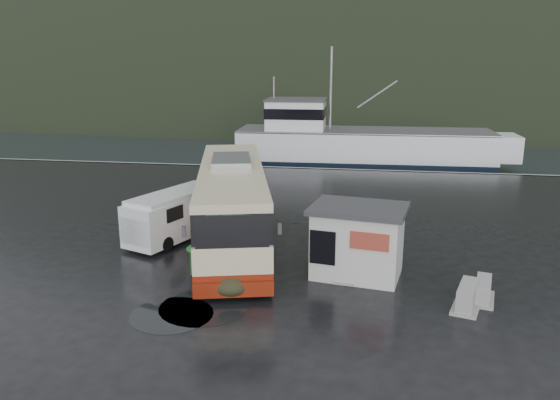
% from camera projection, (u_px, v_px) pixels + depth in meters
% --- Properties ---
extents(ground, '(160.00, 160.00, 0.00)m').
position_uv_depth(ground, '(229.00, 260.00, 22.71)').
color(ground, black).
rests_on(ground, ground).
extents(harbor_water, '(300.00, 180.00, 0.02)m').
position_uv_depth(harbor_water, '(343.00, 94.00, 127.91)').
color(harbor_water, black).
rests_on(harbor_water, ground).
extents(quay_edge, '(160.00, 0.60, 1.50)m').
position_uv_depth(quay_edge, '(293.00, 168.00, 41.84)').
color(quay_edge, '#999993').
rests_on(quay_edge, ground).
extents(headland, '(780.00, 540.00, 570.00)m').
position_uv_depth(headland, '(377.00, 76.00, 260.30)').
color(headland, black).
rests_on(headland, ground).
extents(coach_bus, '(6.33, 13.58, 3.73)m').
position_uv_depth(coach_bus, '(233.00, 241.00, 25.03)').
color(coach_bus, beige).
rests_on(coach_bus, ground).
extents(white_van, '(3.71, 5.70, 2.25)m').
position_uv_depth(white_van, '(177.00, 238.00, 25.38)').
color(white_van, silver).
rests_on(white_van, ground).
extents(waste_bin_left, '(1.12, 1.12, 1.36)m').
position_uv_depth(waste_bin_left, '(204.00, 271.00, 21.53)').
color(waste_bin_left, '#126A1E').
rests_on(waste_bin_left, ground).
extents(waste_bin_right, '(1.19, 1.19, 1.52)m').
position_uv_depth(waste_bin_right, '(335.00, 266.00, 22.02)').
color(waste_bin_right, '#126A1E').
rests_on(waste_bin_right, ground).
extents(dome_tent, '(2.66, 3.12, 1.04)m').
position_uv_depth(dome_tent, '(230.00, 290.00, 19.69)').
color(dome_tent, '#2B2C1A').
rests_on(dome_tent, ground).
extents(ticket_kiosk, '(3.93, 3.24, 2.76)m').
position_uv_depth(ticket_kiosk, '(356.00, 275.00, 21.13)').
color(ticket_kiosk, silver).
rests_on(ticket_kiosk, ground).
extents(jersey_barrier_a, '(1.30, 1.85, 0.84)m').
position_uv_depth(jersey_barrier_a, '(466.00, 308.00, 18.32)').
color(jersey_barrier_a, '#999993').
rests_on(jersey_barrier_a, ground).
extents(jersey_barrier_b, '(1.04, 1.74, 0.82)m').
position_uv_depth(jersey_barrier_b, '(347.00, 277.00, 20.87)').
color(jersey_barrier_b, '#999993').
rests_on(jersey_barrier_b, ground).
extents(jersey_barrier_c, '(1.09, 1.66, 0.76)m').
position_uv_depth(jersey_barrier_c, '(482.00, 300.00, 18.88)').
color(jersey_barrier_c, '#999993').
rests_on(jersey_barrier_c, ground).
extents(fishing_trawler, '(26.58, 6.36, 10.59)m').
position_uv_depth(fishing_trawler, '(363.00, 152.00, 49.14)').
color(fishing_trawler, silver).
rests_on(fishing_trawler, ground).
extents(puddles, '(3.73, 3.59, 0.01)m').
position_uv_depth(puddles, '(189.00, 310.00, 18.12)').
color(puddles, black).
rests_on(puddles, ground).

